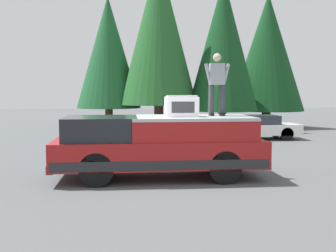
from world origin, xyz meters
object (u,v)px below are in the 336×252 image
pickup_truck (159,145)px  compressor_unit (181,106)px  person_on_truck_bed (217,83)px  parked_car_white (256,127)px

pickup_truck → compressor_unit: compressor_unit is taller
pickup_truck → compressor_unit: (-0.14, -0.58, 1.05)m
pickup_truck → person_on_truck_bed: bearing=-82.5°
pickup_truck → parked_car_white: 9.93m
pickup_truck → parked_car_white: (8.33, -5.39, -0.29)m
compressor_unit → parked_car_white: bearing=-29.6°
compressor_unit → parked_car_white: (8.47, -4.81, -1.35)m
pickup_truck → person_on_truck_bed: person_on_truck_bed is taller
compressor_unit → parked_car_white: compressor_unit is taller
pickup_truck → compressor_unit: 1.21m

